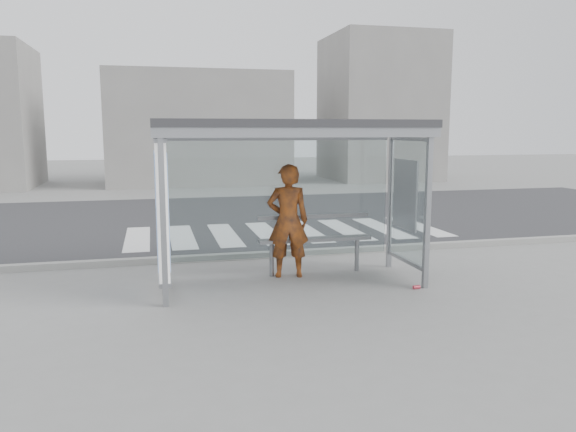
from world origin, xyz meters
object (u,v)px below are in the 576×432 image
(bus_shelter, at_px, (267,161))
(soda_can, at_px, (417,287))
(bench, at_px, (315,239))
(person, at_px, (288,221))

(bus_shelter, relative_size, soda_can, 38.01)
(bench, bearing_deg, bus_shelter, -150.96)
(bench, bearing_deg, person, -168.63)
(bench, distance_m, soda_can, 1.92)
(bus_shelter, height_order, bench, bus_shelter)
(bus_shelter, xyz_separation_m, bench, (0.94, 0.52, -1.38))
(person, height_order, soda_can, person)
(bus_shelter, relative_size, person, 2.22)
(bus_shelter, height_order, person, bus_shelter)
(person, distance_m, bench, 0.63)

